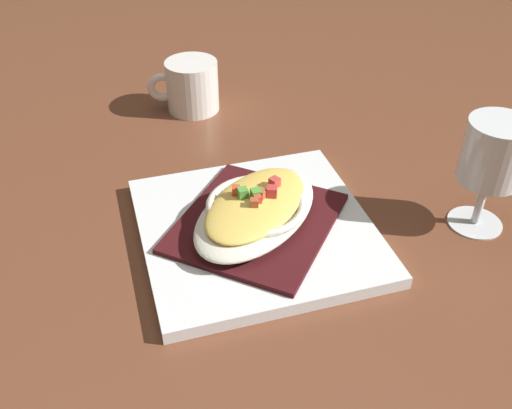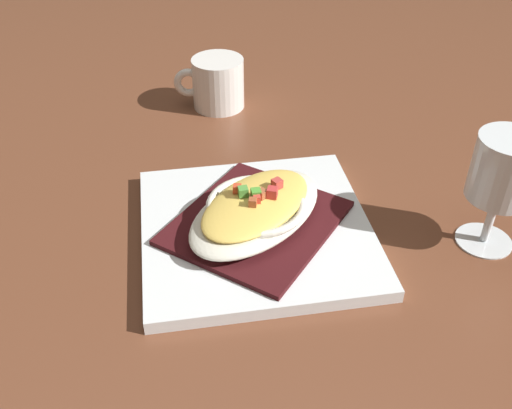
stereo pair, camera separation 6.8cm
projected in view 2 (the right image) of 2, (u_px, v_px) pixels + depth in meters
The scene contains 6 objects.
ground_plane at pixel (256, 235), 0.71m from camera, with size 2.60×2.60×0.00m, color brown.
square_plate at pixel (256, 230), 0.71m from camera, with size 0.27×0.27×0.02m, color white.
folded_napkin at pixel (256, 222), 0.70m from camera, with size 0.19×0.17×0.01m, color #3D1114.
gratin_dish at pixel (256, 208), 0.69m from camera, with size 0.22×0.22×0.05m.
coffee_mug at pixel (217, 85), 0.95m from camera, with size 0.11×0.08×0.08m.
stemmed_glass at pixel (504, 175), 0.64m from camera, with size 0.07×0.07×0.14m.
Camera 2 is at (0.06, 0.54, 0.46)m, focal length 41.42 mm.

